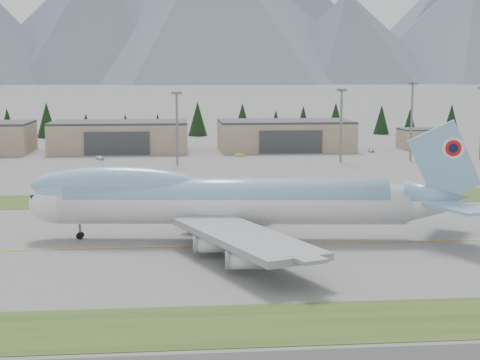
{
  "coord_description": "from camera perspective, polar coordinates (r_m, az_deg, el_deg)",
  "views": [
    {
      "loc": [
        2.54,
        -115.5,
        27.42
      ],
      "look_at": [
        15.62,
        18.56,
        8.0
      ],
      "focal_mm": 55.0,
      "sensor_mm": 36.0,
      "label": 1
    }
  ],
  "objects": [
    {
      "name": "floodlight_masts",
      "position": [
        226.96,
        -2.19,
        5.4
      ],
      "size": [
        195.22,
        7.88,
        24.96
      ],
      "color": "slate",
      "rests_on": "ground"
    },
    {
      "name": "service_vehicle_c",
      "position": [
        265.77,
        10.16,
        2.15
      ],
      "size": [
        2.44,
        4.79,
        1.33
      ],
      "primitive_type": "imported",
      "rotation": [
        0.0,
        0.0,
        -0.13
      ],
      "color": "silver",
      "rests_on": "ground"
    },
    {
      "name": "mountain_ridge_front",
      "position": [
        2335.95,
        -5.97,
        12.96
      ],
      "size": [
        4311.81,
        1238.01,
        496.31
      ],
      "color": "#4C5265",
      "rests_on": "ground"
    },
    {
      "name": "control_shed",
      "position": [
        280.25,
        13.73,
        3.14
      ],
      "size": [
        14.0,
        12.0,
        7.6
      ],
      "color": "gray",
      "rests_on": "ground"
    },
    {
      "name": "grass_strip_near",
      "position": [
        82.25,
        -7.16,
        -11.34
      ],
      "size": [
        400.0,
        14.0,
        0.08
      ],
      "primitive_type": "cube",
      "color": "#314D1B",
      "rests_on": "ground"
    },
    {
      "name": "ground",
      "position": [
        118.74,
        -6.67,
        -5.2
      ],
      "size": [
        7000.0,
        7000.0,
        0.0
      ],
      "primitive_type": "plane",
      "color": "slate",
      "rests_on": "ground"
    },
    {
      "name": "conifer_belt",
      "position": [
        328.45,
        -4.95,
        4.58
      ],
      "size": [
        269.75,
        15.06,
        15.53
      ],
      "color": "black",
      "rests_on": "ground"
    },
    {
      "name": "hangar_center",
      "position": [
        266.89,
        -9.34,
        3.36
      ],
      "size": [
        48.0,
        26.6,
        10.8
      ],
      "color": "gray",
      "rests_on": "ground"
    },
    {
      "name": "grass_strip_far",
      "position": [
        162.85,
        -6.39,
        -1.54
      ],
      "size": [
        400.0,
        18.0,
        0.08
      ],
      "primitive_type": "cube",
      "color": "#314D1B",
      "rests_on": "ground"
    },
    {
      "name": "boeing_747_freighter",
      "position": [
        122.41,
        -0.92,
        -1.58
      ],
      "size": [
        76.33,
        65.38,
        20.06
      ],
      "rotation": [
        0.0,
        0.0,
        -0.11
      ],
      "color": "white",
      "rests_on": "ground"
    },
    {
      "name": "mountain_ridge_rear",
      "position": [
        3024.47,
        -6.17,
        12.55
      ],
      "size": [
        4454.42,
        1064.3,
        532.15
      ],
      "color": "#4C5265",
      "rests_on": "ground"
    },
    {
      "name": "service_vehicle_b",
      "position": [
        247.23,
        0.01,
        1.84
      ],
      "size": [
        3.35,
        1.2,
        1.1
      ],
      "primitive_type": "imported",
      "rotation": [
        0.0,
        0.0,
        1.56
      ],
      "color": "#BCD435",
      "rests_on": "ground"
    },
    {
      "name": "taxiway_line_main",
      "position": [
        118.74,
        -6.67,
        -5.2
      ],
      "size": [
        400.0,
        0.4,
        0.02
      ],
      "primitive_type": "cube",
      "color": "gold",
      "rests_on": "ground"
    },
    {
      "name": "service_vehicle_a",
      "position": [
        242.05,
        -10.81,
        1.55
      ],
      "size": [
        3.39,
        4.29,
        1.37
      ],
      "primitive_type": "imported",
      "rotation": [
        0.0,
        0.0,
        0.52
      ],
      "color": "silver",
      "rests_on": "ground"
    },
    {
      "name": "hangar_right",
      "position": [
        269.68,
        3.51,
        3.5
      ],
      "size": [
        48.0,
        26.6,
        10.8
      ],
      "color": "gray",
      "rests_on": "ground"
    }
  ]
}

